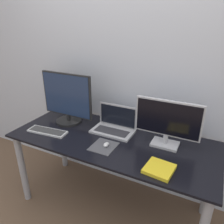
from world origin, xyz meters
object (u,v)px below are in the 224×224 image
keyboard (47,131)px  monitor_right (167,122)px  monitor_left (67,99)px  laptop (115,125)px  book (159,169)px  mouse (106,145)px

keyboard → monitor_right: bearing=14.8°
monitor_left → monitor_right: (0.94, 0.00, -0.03)m
monitor_left → keyboard: (-0.04, -0.26, -0.22)m
monitor_left → monitor_right: size_ratio=1.04×
laptop → book: bearing=-36.0°
book → mouse: bearing=168.0°
monitor_left → mouse: (0.53, -0.23, -0.21)m
monitor_right → mouse: size_ratio=8.34×
monitor_right → keyboard: 1.03m
monitor_right → mouse: (-0.40, -0.23, -0.18)m
monitor_right → book: 0.38m
mouse → book: size_ratio=0.30×
monitor_left → keyboard: monitor_left is taller
book → keyboard: bearing=176.1°
mouse → laptop: bearing=102.6°
keyboard → book: 1.02m
laptop → book: 0.63m
mouse → book: bearing=-12.0°
laptop → mouse: (0.06, -0.27, -0.04)m
laptop → monitor_left: bearing=-175.0°
monitor_left → book: (0.98, -0.33, -0.22)m
monitor_right → mouse: monitor_right is taller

